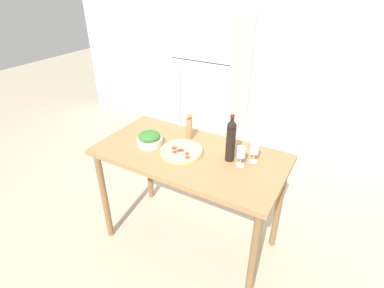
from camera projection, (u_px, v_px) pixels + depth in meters
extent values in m
plane|color=#BCAD93|center=(190.00, 238.00, 2.82)|extent=(14.00, 14.00, 0.00)
cube|color=silver|center=(273.00, 53.00, 3.74)|extent=(6.40, 0.06, 2.60)
cube|color=white|center=(212.00, 85.00, 3.91)|extent=(0.78, 0.70, 1.78)
cube|color=black|center=(200.00, 61.00, 3.45)|extent=(0.77, 0.01, 0.01)
cylinder|color=#B2B2B7|center=(180.00, 97.00, 3.80)|extent=(0.02, 0.02, 0.80)
cube|color=#A87A4C|center=(190.00, 155.00, 2.35)|extent=(1.49, 0.77, 0.04)
cylinder|color=olive|center=(104.00, 197.00, 2.64)|extent=(0.06, 0.06, 0.91)
cylinder|color=olive|center=(253.00, 261.00, 2.05)|extent=(0.06, 0.06, 0.91)
cylinder|color=olive|center=(149.00, 162.00, 3.13)|extent=(0.06, 0.06, 0.91)
cylinder|color=olive|center=(279.00, 206.00, 2.54)|extent=(0.06, 0.06, 0.91)
cylinder|color=black|center=(230.00, 144.00, 2.19)|extent=(0.07, 0.07, 0.27)
sphere|color=black|center=(232.00, 126.00, 2.12)|extent=(0.07, 0.07, 0.07)
cylinder|color=black|center=(232.00, 121.00, 2.10)|extent=(0.03, 0.03, 0.07)
cylinder|color=maroon|center=(233.00, 116.00, 2.08)|extent=(0.03, 0.03, 0.02)
cylinder|color=silver|center=(240.00, 165.00, 2.19)|extent=(0.06, 0.06, 0.00)
cylinder|color=silver|center=(240.00, 161.00, 2.17)|extent=(0.01, 0.01, 0.07)
cylinder|color=white|center=(241.00, 152.00, 2.14)|extent=(0.07, 0.07, 0.08)
cylinder|color=maroon|center=(241.00, 156.00, 2.15)|extent=(0.06, 0.06, 0.01)
cylinder|color=silver|center=(253.00, 161.00, 2.23)|extent=(0.06, 0.06, 0.00)
cylinder|color=silver|center=(254.00, 157.00, 2.22)|extent=(0.01, 0.01, 0.07)
cylinder|color=white|center=(255.00, 148.00, 2.18)|extent=(0.07, 0.07, 0.08)
cylinder|color=maroon|center=(254.00, 152.00, 2.19)|extent=(0.06, 0.06, 0.02)
cylinder|color=#AD7F51|center=(189.00, 129.00, 2.50)|extent=(0.05, 0.05, 0.19)
sphere|color=#936C45|center=(189.00, 117.00, 2.44)|extent=(0.05, 0.05, 0.05)
cylinder|color=silver|center=(150.00, 141.00, 2.44)|extent=(0.21, 0.21, 0.06)
ellipsoid|color=#38752D|center=(149.00, 136.00, 2.42)|extent=(0.18, 0.18, 0.07)
cylinder|color=#DBC189|center=(182.00, 152.00, 2.33)|extent=(0.33, 0.33, 0.02)
torus|color=#DBC189|center=(182.00, 150.00, 2.32)|extent=(0.33, 0.33, 0.02)
cylinder|color=red|center=(187.00, 154.00, 2.28)|extent=(0.04, 0.04, 0.01)
cylinder|color=red|center=(174.00, 148.00, 2.36)|extent=(0.05, 0.05, 0.01)
cylinder|color=red|center=(182.00, 150.00, 2.32)|extent=(0.04, 0.04, 0.01)
cylinder|color=red|center=(188.00, 157.00, 2.24)|extent=(0.04, 0.04, 0.01)
cylinder|color=red|center=(179.00, 150.00, 2.32)|extent=(0.03, 0.03, 0.01)
cylinder|color=red|center=(175.00, 152.00, 2.30)|extent=(0.04, 0.04, 0.01)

